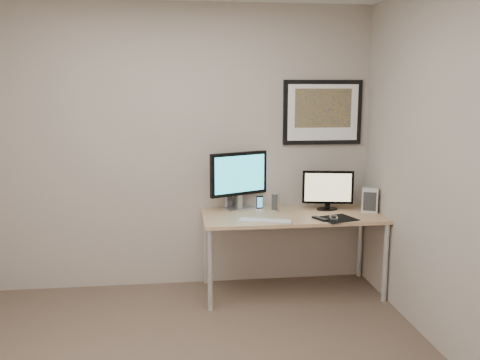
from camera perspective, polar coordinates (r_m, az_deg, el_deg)
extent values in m
plane|color=gray|center=(4.71, -6.94, 3.57)|extent=(3.60, 0.00, 3.60)
plane|color=gray|center=(3.52, 23.93, 0.66)|extent=(0.00, 3.40, 3.40)
cube|color=#956448|center=(4.58, 5.88, -4.03)|extent=(1.60, 0.70, 0.03)
cylinder|color=silver|center=(4.28, -3.37, -10.09)|extent=(0.04, 0.04, 0.70)
cylinder|color=silver|center=(4.87, -3.85, -7.60)|extent=(0.04, 0.04, 0.70)
cylinder|color=silver|center=(4.63, 16.00, -8.92)|extent=(0.04, 0.04, 0.70)
cylinder|color=silver|center=(5.18, 13.32, -6.79)|extent=(0.04, 0.04, 0.70)
cube|color=black|center=(4.86, 9.25, 7.50)|extent=(0.75, 0.03, 0.60)
cube|color=white|center=(4.84, 9.30, 7.49)|extent=(0.67, 0.00, 0.52)
cube|color=gold|center=(4.84, 9.33, 7.96)|extent=(0.54, 0.00, 0.36)
cube|color=silver|center=(4.73, -0.12, -3.20)|extent=(0.33, 0.29, 0.02)
cube|color=silver|center=(4.72, -0.12, -2.39)|extent=(0.07, 0.06, 0.12)
cube|color=black|center=(4.67, -0.12, 0.71)|extent=(0.55, 0.28, 0.40)
cube|color=teal|center=(4.65, -0.09, 0.67)|extent=(0.48, 0.22, 0.34)
cube|color=black|center=(4.79, 9.76, -3.22)|extent=(0.21, 0.14, 0.02)
cube|color=black|center=(4.78, 9.77, -2.87)|extent=(0.05, 0.04, 0.04)
cube|color=black|center=(4.74, 9.83, -0.80)|extent=(0.46, 0.11, 0.31)
cube|color=tan|center=(4.73, 9.89, -0.84)|extent=(0.42, 0.08, 0.26)
cylinder|color=silver|center=(4.76, -1.35, -2.24)|extent=(0.08, 0.08, 0.17)
cylinder|color=silver|center=(4.67, 4.00, -2.42)|extent=(0.09, 0.09, 0.17)
cube|color=black|center=(4.69, 2.23, -2.60)|extent=(0.07, 0.07, 0.14)
cube|color=#BCBCC0|center=(4.30, 2.86, -4.59)|extent=(0.47, 0.26, 0.02)
cube|color=black|center=(4.47, 10.87, -4.28)|extent=(0.36, 0.34, 0.00)
ellipsoid|color=black|center=(4.44, 10.47, -4.11)|extent=(0.07, 0.11, 0.03)
cube|color=black|center=(4.41, 8.94, -4.29)|extent=(0.11, 0.17, 0.02)
cube|color=silver|center=(4.76, 14.39, -2.22)|extent=(0.17, 0.15, 0.22)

